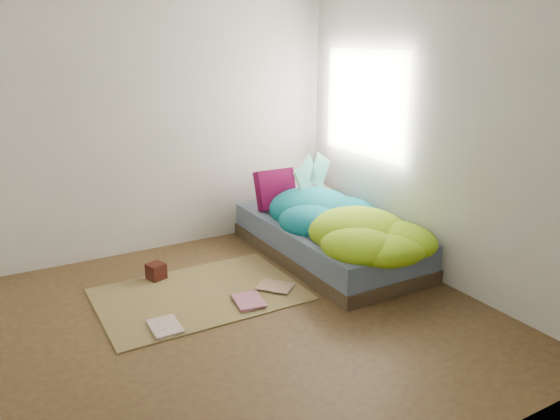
# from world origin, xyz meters

# --- Properties ---
(ground) EXTENTS (3.50, 3.50, 0.00)m
(ground) POSITION_xyz_m (0.00, 0.00, 0.00)
(ground) COLOR #472C1B
(ground) RESTS_ON ground
(room_walls) EXTENTS (3.54, 3.54, 2.62)m
(room_walls) POSITION_xyz_m (0.01, 0.01, 1.63)
(room_walls) COLOR silver
(room_walls) RESTS_ON ground
(bed) EXTENTS (1.00, 2.00, 0.34)m
(bed) POSITION_xyz_m (1.22, 0.72, 0.17)
(bed) COLOR #3D3221
(bed) RESTS_ON ground
(duvet) EXTENTS (0.96, 1.84, 0.34)m
(duvet) POSITION_xyz_m (1.22, 0.50, 0.51)
(duvet) COLOR #077276
(duvet) RESTS_ON bed
(rug) EXTENTS (1.60, 1.10, 0.01)m
(rug) POSITION_xyz_m (-0.15, 0.55, 0.01)
(rug) COLOR brown
(rug) RESTS_ON ground
(pillow_floral) EXTENTS (0.69, 0.47, 0.14)m
(pillow_floral) POSITION_xyz_m (1.35, 1.45, 0.41)
(pillow_floral) COLOR beige
(pillow_floral) RESTS_ON bed
(pillow_magenta) EXTENTS (0.40, 0.13, 0.40)m
(pillow_magenta) POSITION_xyz_m (1.02, 1.36, 0.54)
(pillow_magenta) COLOR #450425
(pillow_magenta) RESTS_ON bed
(open_book) EXTENTS (0.49, 0.28, 0.29)m
(open_book) POSITION_xyz_m (1.30, 1.11, 0.83)
(open_book) COLOR #2C873B
(open_book) RESTS_ON duvet
(wooden_box) EXTENTS (0.17, 0.17, 0.14)m
(wooden_box) POSITION_xyz_m (-0.36, 1.01, 0.08)
(wooden_box) COLOR #38100C
(wooden_box) RESTS_ON rug
(floor_book_a) EXTENTS (0.22, 0.29, 0.02)m
(floor_book_a) POSITION_xyz_m (-0.67, 0.16, 0.02)
(floor_book_a) COLOR white
(floor_book_a) RESTS_ON rug
(floor_book_b) EXTENTS (0.26, 0.32, 0.03)m
(floor_book_b) POSITION_xyz_m (0.02, 0.23, 0.03)
(floor_book_b) COLOR #D47A8A
(floor_book_b) RESTS_ON rug
(floor_book_c) EXTENTS (0.34, 0.36, 0.02)m
(floor_book_c) POSITION_xyz_m (0.36, 0.27, 0.02)
(floor_book_c) COLOR tan
(floor_book_c) RESTS_ON rug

